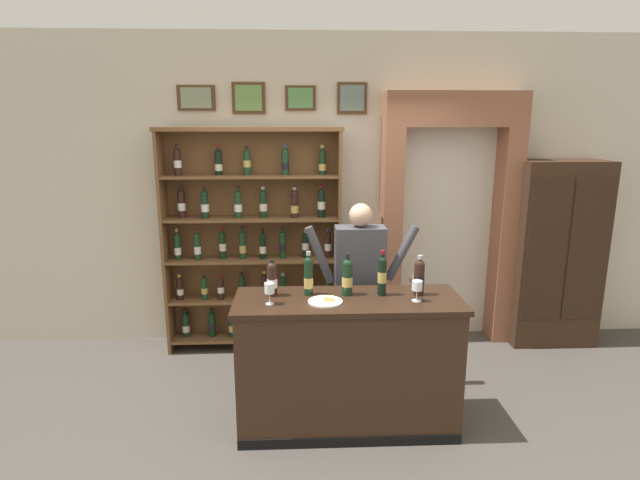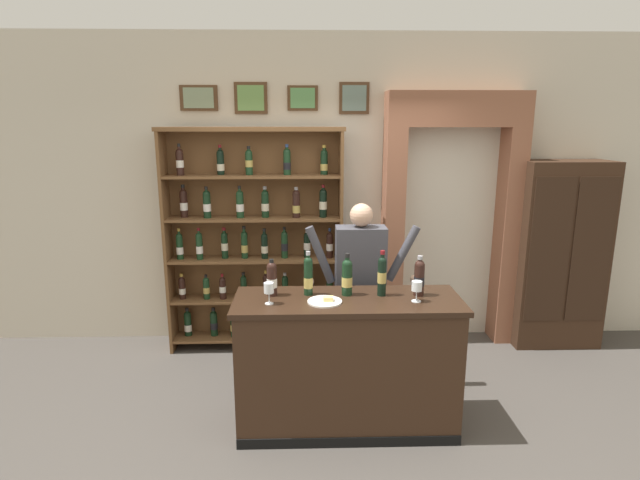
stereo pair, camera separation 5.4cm
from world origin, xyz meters
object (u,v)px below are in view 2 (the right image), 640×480
object	(u,v)px
tasting_bottle_super_tuscan	(419,277)
wine_glass_right	(269,289)
tasting_bottle_riserva	(272,278)
tasting_counter	(347,363)
cheese_plate	(325,301)
tasting_bottle_bianco	(308,276)
wine_glass_left	(417,287)
shopkeeper	(360,277)
side_cabinet	(558,254)
tasting_bottle_brunello	(347,276)
tasting_bottle_rosso	(382,275)
wine_shelf	(255,238)

from	to	relation	value
tasting_bottle_super_tuscan	wine_glass_right	xyz separation A→B (m)	(-1.10, -0.15, -0.03)
tasting_bottle_riserva	wine_glass_right	xyz separation A→B (m)	(-0.01, -0.18, -0.02)
tasting_counter	cheese_plate	bearing A→B (deg)	-157.40
tasting_counter	tasting_bottle_bianco	world-z (taller)	tasting_bottle_bianco
wine_glass_left	shopkeeper	bearing A→B (deg)	117.55
side_cabinet	shopkeeper	xyz separation A→B (m)	(-2.14, -0.90, 0.05)
tasting_bottle_brunello	tasting_bottle_rosso	world-z (taller)	tasting_bottle_rosso
cheese_plate	tasting_bottle_riserva	bearing A→B (deg)	157.16
tasting_bottle_brunello	wine_glass_right	size ratio (longest dim) A/B	2.02
wine_shelf	tasting_bottle_rosso	xyz separation A→B (m)	(1.07, -1.38, 0.03)
side_cabinet	wine_glass_left	xyz separation A→B (m)	(-1.80, -1.54, 0.18)
tasting_counter	tasting_bottle_bianco	size ratio (longest dim) A/B	5.00
tasting_bottle_super_tuscan	wine_glass_right	world-z (taller)	tasting_bottle_super_tuscan
tasting_bottle_rosso	cheese_plate	size ratio (longest dim) A/B	1.39
wine_shelf	tasting_bottle_brunello	distance (m)	1.58
tasting_bottle_brunello	tasting_bottle_super_tuscan	xyz separation A→B (m)	(0.53, -0.03, -0.00)
shopkeeper	wine_glass_right	distance (m)	0.98
shopkeeper	tasting_bottle_rosso	xyz separation A→B (m)	(0.10, -0.50, 0.18)
tasting_counter	tasting_bottle_riserva	xyz separation A→B (m)	(-0.56, 0.09, 0.65)
tasting_counter	tasting_bottle_super_tuscan	bearing A→B (deg)	6.63
side_cabinet	tasting_counter	world-z (taller)	side_cabinet
side_cabinet	tasting_bottle_brunello	distance (m)	2.68
wine_shelf	tasting_counter	world-z (taller)	wine_shelf
tasting_bottle_bianco	wine_glass_right	distance (m)	0.34
shopkeeper	tasting_bottle_super_tuscan	size ratio (longest dim) A/B	5.38
side_cabinet	tasting_bottle_bianco	xyz separation A→B (m)	(-2.58, -1.37, 0.22)
tasting_counter	tasting_bottle_brunello	distance (m)	0.66
shopkeeper	cheese_plate	world-z (taller)	shopkeeper
tasting_bottle_riserva	wine_glass_left	xyz separation A→B (m)	(1.04, -0.17, -0.02)
side_cabinet	cheese_plate	distance (m)	2.90
tasting_bottle_bianco	wine_glass_left	world-z (taller)	tasting_bottle_bianco
tasting_bottle_brunello	wine_glass_left	size ratio (longest dim) A/B	2.09
tasting_counter	wine_glass_right	size ratio (longest dim) A/B	10.61
tasting_bottle_bianco	wine_glass_right	size ratio (longest dim) A/B	2.12
tasting_bottle_rosso	wine_glass_right	bearing A→B (deg)	-168.98
shopkeeper	tasting_counter	bearing A→B (deg)	-104.98
wine_glass_right	tasting_bottle_bianco	bearing A→B (deg)	34.54
wine_glass_right	cheese_plate	bearing A→B (deg)	3.04
tasting_bottle_brunello	tasting_bottle_riserva	bearing A→B (deg)	179.33
tasting_bottle_bianco	tasting_bottle_rosso	xyz separation A→B (m)	(0.54, -0.03, 0.01)
shopkeeper	cheese_plate	size ratio (longest dim) A/B	6.60
wine_shelf	wine_glass_right	size ratio (longest dim) A/B	14.24
wine_shelf	tasting_bottle_rosso	bearing A→B (deg)	-52.18
tasting_bottle_brunello	cheese_plate	xyz separation A→B (m)	(-0.17, -0.16, -0.13)
side_cabinet	tasting_bottle_bianco	bearing A→B (deg)	-152.08
shopkeeper	tasting_bottle_riserva	bearing A→B (deg)	-146.16
shopkeeper	tasting_bottle_brunello	bearing A→B (deg)	-107.55
side_cabinet	wine_glass_right	size ratio (longest dim) A/B	12.17
tasting_bottle_super_tuscan	wine_shelf	bearing A→B (deg)	134.16
tasting_bottle_bianco	tasting_counter	bearing A→B (deg)	-19.40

